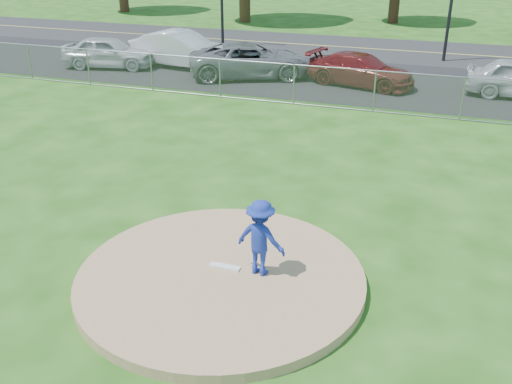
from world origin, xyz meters
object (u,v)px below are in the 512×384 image
pitcher (261,238)px  parked_car_silver (109,52)px  parked_car_white (182,49)px  parked_car_gray (250,60)px  traffic_cone (230,73)px  parked_car_darkred (361,70)px

pitcher → parked_car_silver: 19.50m
pitcher → parked_car_silver: pitcher is taller
parked_car_white → parked_car_gray: parked_car_white is taller
parked_car_silver → parked_car_white: parked_car_white is taller
parked_car_silver → parked_car_white: size_ratio=0.86×
traffic_cone → parked_car_white: (-3.12, 1.64, 0.52)m
parked_car_silver → parked_car_white: (3.20, 1.29, 0.10)m
parked_car_white → parked_car_darkred: 8.72m
pitcher → traffic_cone: bearing=-57.0°
pitcher → parked_car_darkred: pitcher is taller
parked_car_darkred → parked_car_silver: bearing=107.0°
pitcher → traffic_cone: pitcher is taller
pitcher → parked_car_silver: (-12.68, 14.82, -0.19)m
parked_car_silver → parked_car_darkred: 11.89m
traffic_cone → pitcher: bearing=-66.3°
traffic_cone → parked_car_white: 3.56m
parked_car_gray → parked_car_darkred: 4.89m
parked_car_white → parked_car_gray: bearing=-94.6°
pitcher → parked_car_darkred: bearing=-77.7°
pitcher → parked_car_white: (-9.48, 16.11, -0.10)m
parked_car_gray → parked_car_silver: bearing=69.1°
pitcher → parked_car_darkred: 15.38m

